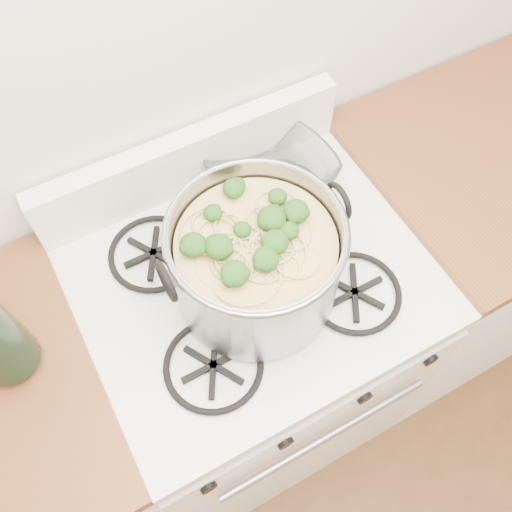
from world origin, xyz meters
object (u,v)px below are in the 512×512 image
object	(u,v)px
glass_bowl	(271,176)
spatula	(276,223)
gas_range	(254,353)
stock_pot	(256,262)

from	to	relation	value
glass_bowl	spatula	bearing A→B (deg)	-115.31
gas_range	glass_bowl	size ratio (longest dim) A/B	8.22
spatula	glass_bowl	world-z (taller)	glass_bowl
spatula	glass_bowl	distance (m)	0.14
gas_range	glass_bowl	world-z (taller)	glass_bowl
spatula	gas_range	bearing A→B (deg)	-111.64
gas_range	spatula	world-z (taller)	spatula
gas_range	spatula	distance (m)	0.52
gas_range	stock_pot	size ratio (longest dim) A/B	2.46
gas_range	stock_pot	distance (m)	0.60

